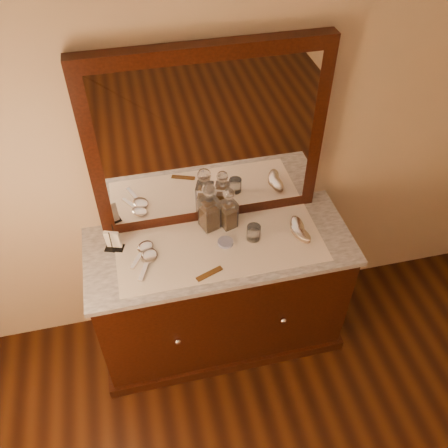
{
  "coord_description": "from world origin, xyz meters",
  "views": [
    {
      "loc": [
        -0.38,
        0.24,
        2.72
      ],
      "look_at": [
        0.0,
        1.85,
        1.1
      ],
      "focal_mm": 38.42,
      "sensor_mm": 36.0,
      "label": 1
    }
  ],
  "objects_px": {
    "decanter_right": "(229,212)",
    "mirror_frame": "(208,141)",
    "napkin_rack": "(113,241)",
    "decanter_left": "(209,211)",
    "brush_far": "(297,227)",
    "hand_mirror_outer": "(144,249)",
    "dresser_cabinet": "(220,295)",
    "brush_near": "(300,234)",
    "comb": "(209,274)",
    "pin_dish": "(225,242)",
    "hand_mirror_inner": "(148,259)"
  },
  "relations": [
    {
      "from": "pin_dish",
      "to": "comb",
      "type": "relative_size",
      "value": 0.59
    },
    {
      "from": "brush_far",
      "to": "decanter_right",
      "type": "bearing_deg",
      "value": 161.9
    },
    {
      "from": "dresser_cabinet",
      "to": "pin_dish",
      "type": "bearing_deg",
      "value": -1.58
    },
    {
      "from": "dresser_cabinet",
      "to": "brush_near",
      "type": "height_order",
      "value": "brush_near"
    },
    {
      "from": "decanter_left",
      "to": "pin_dish",
      "type": "bearing_deg",
      "value": -69.28
    },
    {
      "from": "mirror_frame",
      "to": "decanter_left",
      "type": "distance_m",
      "value": 0.39
    },
    {
      "from": "pin_dish",
      "to": "decanter_right",
      "type": "relative_size",
      "value": 0.33
    },
    {
      "from": "napkin_rack",
      "to": "decanter_right",
      "type": "distance_m",
      "value": 0.63
    },
    {
      "from": "dresser_cabinet",
      "to": "napkin_rack",
      "type": "bearing_deg",
      "value": 169.65
    },
    {
      "from": "decanter_right",
      "to": "hand_mirror_outer",
      "type": "height_order",
      "value": "decanter_right"
    },
    {
      "from": "pin_dish",
      "to": "hand_mirror_outer",
      "type": "relative_size",
      "value": 0.42
    },
    {
      "from": "comb",
      "to": "brush_far",
      "type": "height_order",
      "value": "brush_far"
    },
    {
      "from": "napkin_rack",
      "to": "decanter_left",
      "type": "distance_m",
      "value": 0.53
    },
    {
      "from": "dresser_cabinet",
      "to": "brush_near",
      "type": "relative_size",
      "value": 8.49
    },
    {
      "from": "comb",
      "to": "brush_near",
      "type": "relative_size",
      "value": 0.88
    },
    {
      "from": "dresser_cabinet",
      "to": "brush_far",
      "type": "relative_size",
      "value": 8.79
    },
    {
      "from": "brush_far",
      "to": "hand_mirror_inner",
      "type": "height_order",
      "value": "brush_far"
    },
    {
      "from": "dresser_cabinet",
      "to": "decanter_left",
      "type": "distance_m",
      "value": 0.58
    },
    {
      "from": "decanter_left",
      "to": "brush_near",
      "type": "relative_size",
      "value": 1.85
    },
    {
      "from": "hand_mirror_inner",
      "to": "napkin_rack",
      "type": "bearing_deg",
      "value": 142.75
    },
    {
      "from": "mirror_frame",
      "to": "brush_near",
      "type": "distance_m",
      "value": 0.71
    },
    {
      "from": "napkin_rack",
      "to": "dresser_cabinet",
      "type": "bearing_deg",
      "value": -10.35
    },
    {
      "from": "mirror_frame",
      "to": "brush_far",
      "type": "distance_m",
      "value": 0.69
    },
    {
      "from": "pin_dish",
      "to": "brush_near",
      "type": "relative_size",
      "value": 0.52
    },
    {
      "from": "napkin_rack",
      "to": "brush_near",
      "type": "bearing_deg",
      "value": -8.18
    },
    {
      "from": "decanter_right",
      "to": "mirror_frame",
      "type": "bearing_deg",
      "value": 124.79
    },
    {
      "from": "decanter_right",
      "to": "hand_mirror_inner",
      "type": "relative_size",
      "value": 1.16
    },
    {
      "from": "brush_far",
      "to": "hand_mirror_outer",
      "type": "distance_m",
      "value": 0.84
    },
    {
      "from": "pin_dish",
      "to": "decanter_right",
      "type": "xyz_separation_m",
      "value": [
        0.05,
        0.13,
        0.09
      ]
    },
    {
      "from": "dresser_cabinet",
      "to": "brush_far",
      "type": "distance_m",
      "value": 0.64
    },
    {
      "from": "comb",
      "to": "decanter_left",
      "type": "bearing_deg",
      "value": 57.38
    },
    {
      "from": "comb",
      "to": "napkin_rack",
      "type": "distance_m",
      "value": 0.54
    },
    {
      "from": "napkin_rack",
      "to": "brush_near",
      "type": "distance_m",
      "value": 1.0
    },
    {
      "from": "comb",
      "to": "napkin_rack",
      "type": "bearing_deg",
      "value": 126.87
    },
    {
      "from": "pin_dish",
      "to": "comb",
      "type": "xyz_separation_m",
      "value": [
        -0.13,
        -0.19,
        -0.0
      ]
    },
    {
      "from": "decanter_right",
      "to": "decanter_left",
      "type": "bearing_deg",
      "value": 172.38
    },
    {
      "from": "pin_dish",
      "to": "decanter_left",
      "type": "xyz_separation_m",
      "value": [
        -0.06,
        0.15,
        0.11
      ]
    },
    {
      "from": "dresser_cabinet",
      "to": "pin_dish",
      "type": "xyz_separation_m",
      "value": [
        0.03,
        -0.0,
        0.45
      ]
    },
    {
      "from": "pin_dish",
      "to": "decanter_left",
      "type": "distance_m",
      "value": 0.19
    },
    {
      "from": "brush_near",
      "to": "brush_far",
      "type": "xyz_separation_m",
      "value": [
        0.0,
        0.05,
        0.0
      ]
    },
    {
      "from": "pin_dish",
      "to": "napkin_rack",
      "type": "xyz_separation_m",
      "value": [
        -0.58,
        0.1,
        0.05
      ]
    },
    {
      "from": "mirror_frame",
      "to": "comb",
      "type": "relative_size",
      "value": 8.23
    },
    {
      "from": "napkin_rack",
      "to": "decanter_left",
      "type": "xyz_separation_m",
      "value": [
        0.53,
        0.04,
        0.06
      ]
    },
    {
      "from": "napkin_rack",
      "to": "brush_near",
      "type": "xyz_separation_m",
      "value": [
        0.99,
        -0.14,
        -0.03
      ]
    },
    {
      "from": "dresser_cabinet",
      "to": "brush_near",
      "type": "xyz_separation_m",
      "value": [
        0.44,
        -0.04,
        0.46
      ]
    },
    {
      "from": "mirror_frame",
      "to": "hand_mirror_inner",
      "type": "bearing_deg",
      "value": -145.03
    },
    {
      "from": "comb",
      "to": "decanter_right",
      "type": "xyz_separation_m",
      "value": [
        0.18,
        0.32,
        0.1
      ]
    },
    {
      "from": "mirror_frame",
      "to": "dresser_cabinet",
      "type": "bearing_deg",
      "value": -90.0
    },
    {
      "from": "dresser_cabinet",
      "to": "comb",
      "type": "distance_m",
      "value": 0.5
    },
    {
      "from": "comb",
      "to": "pin_dish",
      "type": "bearing_deg",
      "value": 35.64
    }
  ]
}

